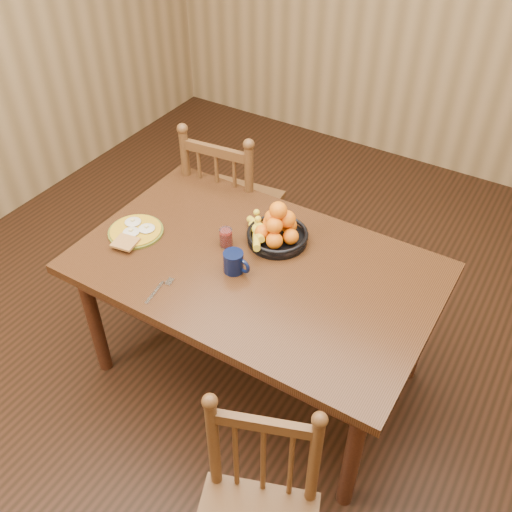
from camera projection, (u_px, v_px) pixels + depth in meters
The scene contains 9 objects.
room at pixel (256, 146), 2.16m from camera, with size 4.52×5.02×2.72m.
dining_table at pixel (256, 278), 2.61m from camera, with size 1.60×1.00×0.75m.
chair_far at pixel (232, 205), 3.33m from camera, with size 0.51×0.49×1.02m.
breakfast_plate at pixel (135, 231), 2.72m from camera, with size 0.26×0.29×0.04m.
fork at pixel (160, 289), 2.43m from camera, with size 0.05×0.18×0.00m.
spoon at pixel (138, 236), 2.70m from camera, with size 0.06×0.15×0.01m.
coffee_mug at pixel (234, 262), 2.49m from camera, with size 0.13×0.09×0.10m.
juice_glass at pixel (226, 238), 2.63m from camera, with size 0.06×0.06×0.09m.
fruit_bowl at pixel (276, 230), 2.64m from camera, with size 0.32×0.32×0.22m.
Camera 1 is at (1.00, -1.63, 2.45)m, focal length 40.00 mm.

